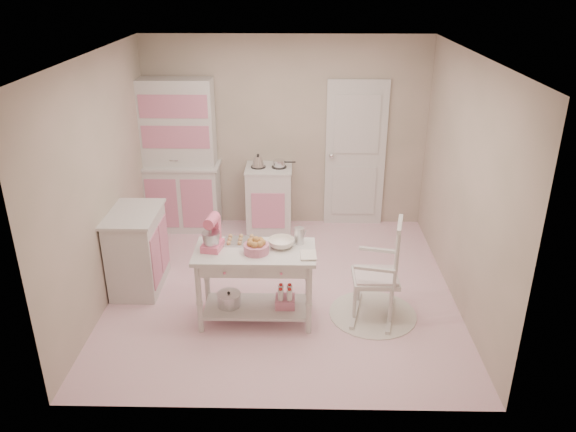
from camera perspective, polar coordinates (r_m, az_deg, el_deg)
The scene contains 14 objects.
room_shell at distance 5.77m, azimuth -0.62°, elevation 6.68°, with size 3.84×3.84×2.62m.
door at distance 7.78m, azimuth 6.86°, elevation 6.23°, with size 0.82×0.05×2.04m, color silver.
hutch at distance 7.71m, azimuth -10.96°, elevation 5.94°, with size 1.06×0.50×2.08m, color silver.
stove at distance 7.70m, azimuth -1.93°, elevation 1.76°, with size 0.62×0.57×0.92m, color silver.
base_cabinet at distance 6.52m, azimuth -15.05°, elevation -3.36°, with size 0.54×0.84×0.92m, color silver.
lace_rug at distance 6.09m, azimuth 8.59°, elevation -9.80°, with size 0.92×0.92×0.01m, color white.
rocking_chair at distance 5.81m, azimuth 8.92°, elevation -5.32°, with size 0.48×0.72×1.10m, color silver.
work_table at distance 5.76m, azimuth -3.30°, elevation -7.02°, with size 1.20×0.60×0.80m, color silver.
stand_mixer at distance 5.56m, azimuth -7.75°, elevation -1.77°, with size 0.20×0.28×0.34m, color pink.
cookie_tray at distance 5.74m, azimuth -4.76°, elevation -2.57°, with size 0.34×0.24×0.02m, color silver.
bread_basket at distance 5.50m, azimuth -3.24°, elevation -3.31°, with size 0.25×0.25×0.09m, color pink.
mixing_bowl at distance 5.61m, azimuth -0.69°, elevation -2.76°, with size 0.26×0.26×0.08m, color white.
metal_pitcher at distance 5.66m, azimuth 1.15°, elevation -2.02°, with size 0.10×0.10×0.17m, color silver.
recipe_book at distance 5.44m, azimuth 1.25°, elevation -4.02°, with size 0.16×0.21×0.02m, color white.
Camera 1 is at (0.17, -5.52, 3.35)m, focal length 35.00 mm.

